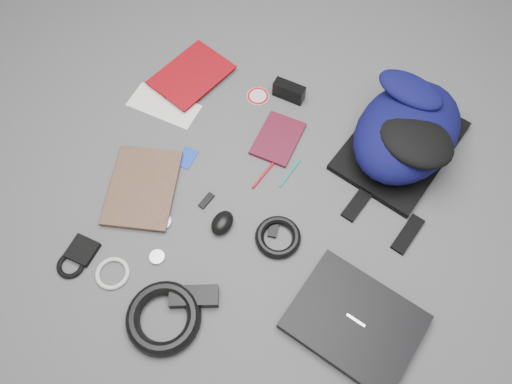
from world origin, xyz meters
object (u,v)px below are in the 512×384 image
(dvd_case, at_px, (278,139))
(textbook_red, at_px, (172,61))
(compact_camera, at_px, (289,91))
(mouse, at_px, (222,223))
(power_brick, at_px, (194,296))
(comic_book, at_px, (111,184))
(backpack, at_px, (407,131))
(pouch, at_px, (82,250))
(laptop, at_px, (355,322))

(dvd_case, bearing_deg, textbook_red, 163.22)
(textbook_red, distance_m, dvd_case, 0.50)
(textbook_red, relative_size, compact_camera, 2.41)
(dvd_case, distance_m, mouse, 0.36)
(compact_camera, xyz_separation_m, power_brick, (-0.05, -0.77, -0.01))
(compact_camera, bearing_deg, comic_book, -121.49)
(backpack, height_order, textbook_red, backpack)
(power_brick, distance_m, pouch, 0.37)
(compact_camera, xyz_separation_m, pouch, (-0.41, -0.75, -0.02))
(laptop, bearing_deg, textbook_red, 156.52)
(dvd_case, relative_size, pouch, 2.35)
(mouse, relative_size, power_brick, 0.61)
(backpack, relative_size, pouch, 5.96)
(dvd_case, xyz_separation_m, compact_camera, (-0.02, 0.18, 0.02))
(backpack, relative_size, mouse, 5.54)
(dvd_case, xyz_separation_m, power_brick, (-0.06, -0.59, 0.01))
(laptop, bearing_deg, mouse, 176.64)
(power_brick, relative_size, pouch, 1.76)
(laptop, xyz_separation_m, dvd_case, (-0.38, 0.51, -0.01))
(pouch, bearing_deg, compact_camera, 61.13)
(backpack, bearing_deg, pouch, -122.47)
(backpack, relative_size, laptop, 1.37)
(backpack, relative_size, dvd_case, 2.53)
(textbook_red, height_order, comic_book, textbook_red)
(backpack, bearing_deg, mouse, -116.69)
(dvd_case, xyz_separation_m, pouch, (-0.43, -0.56, 0.00))
(compact_camera, distance_m, mouse, 0.54)
(comic_book, height_order, power_brick, power_brick)
(comic_book, relative_size, power_brick, 2.06)
(laptop, relative_size, mouse, 4.04)
(textbook_red, bearing_deg, dvd_case, 0.35)
(textbook_red, bearing_deg, mouse, -31.00)
(textbook_red, distance_m, compact_camera, 0.44)
(laptop, bearing_deg, power_brick, -154.04)
(textbook_red, height_order, pouch, textbook_red)
(pouch, bearing_deg, power_brick, -4.03)
(backpack, relative_size, textbook_red, 1.76)
(comic_book, relative_size, dvd_case, 1.54)
(comic_book, distance_m, mouse, 0.38)
(comic_book, bearing_deg, pouch, -97.01)
(backpack, distance_m, compact_camera, 0.42)
(backpack, xyz_separation_m, compact_camera, (-0.41, 0.09, -0.07))
(compact_camera, bearing_deg, pouch, -110.68)
(comic_book, height_order, dvd_case, comic_book)
(laptop, height_order, textbook_red, laptop)
(power_brick, bearing_deg, dvd_case, 63.94)
(compact_camera, bearing_deg, dvd_case, -75.98)
(textbook_red, height_order, compact_camera, compact_camera)
(comic_book, height_order, compact_camera, compact_camera)
(mouse, bearing_deg, backpack, 55.62)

